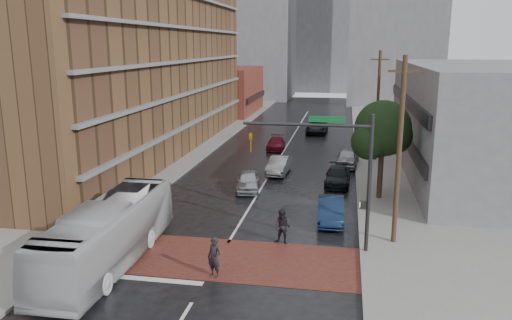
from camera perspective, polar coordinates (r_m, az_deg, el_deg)
The scene contains 24 objects.
ground at distance 25.18m, azimuth -4.58°, elevation -11.61°, with size 160.00×160.00×0.00m, color black.
crosswalk at distance 25.62m, azimuth -4.29°, elevation -11.14°, with size 14.00×5.00×0.02m, color brown.
sidewalk_west at distance 51.31m, azimuth -9.91°, elevation 1.15°, with size 9.00×90.00×0.15m, color gray.
sidewalk_east at distance 48.54m, azimuth 16.52°, elevation 0.12°, with size 9.00×90.00×0.15m, color gray.
apartment_block at distance 50.36m, azimuth -13.75°, elevation 16.70°, with size 10.00×44.00×28.00m, color brown.
storefront_west at distance 78.50m, azimuth -3.06°, elevation 7.93°, with size 8.00×16.00×7.00m, color maroon.
building_east at distance 43.79m, azimuth 24.09°, elevation 4.06°, with size 11.00×26.00×9.00m, color gray.
distant_tower_west at distance 102.22m, azimuth -1.08°, elevation 16.15°, with size 18.00×16.00×32.00m, color gray.
distant_tower_east at distance 94.73m, azimuth 15.79°, elevation 17.14°, with size 16.00×14.00×36.00m, color gray.
distant_tower_center at distance 117.25m, azimuth 7.55°, elevation 13.69°, with size 12.00×10.00×24.00m, color gray.
street_tree at distance 34.70m, azimuth 14.30°, elevation 3.10°, with size 4.20×4.10×6.90m.
signal_mast at distance 25.26m, azimuth 9.65°, elevation -0.32°, with size 6.50×0.30×7.20m.
utility_pole_near at distance 26.78m, azimuth 16.05°, elevation 1.01°, with size 1.60×0.26×10.00m.
utility_pole_far at distance 46.48m, azimuth 13.73°, elevation 6.07°, with size 1.60×0.26×10.00m.
transit_bus at distance 25.44m, azimuth -16.46°, elevation -8.04°, with size 2.64×11.27×3.14m, color #BCBCBE.
pedestrian_a at distance 23.39m, azimuth -4.79°, elevation -11.05°, with size 0.70×0.46×1.92m, color black.
pedestrian_b at distance 27.02m, azimuth 3.05°, elevation -7.62°, with size 0.93×0.73×1.92m, color black.
car_travel_a at distance 36.70m, azimuth -0.94°, elevation -2.40°, with size 1.68×4.18×1.42m, color #B4B6BC.
car_travel_b at distance 41.45m, azimuth 2.63°, elevation -0.61°, with size 1.50×4.30×1.42m, color #ADB0B5.
car_travel_c at distance 51.12m, azimuth 2.28°, elevation 1.90°, with size 1.71×4.21×1.22m, color maroon.
suv_travel at distance 60.88m, azimuth 6.98°, elevation 3.74°, with size 2.43×5.27×1.46m, color black.
car_parked_near at distance 30.63m, azimuth 8.55°, elevation -5.69°, with size 1.53×4.39×1.44m, color #132242.
car_parked_mid at distance 38.67m, azimuth 9.32°, elevation -1.85°, with size 1.85×4.55×1.32m, color black.
car_parked_far at distance 44.66m, azimuth 10.40°, elevation 0.28°, with size 1.84×4.56×1.55m, color #929499.
Camera 1 is at (6.00, -22.09, 10.49)m, focal length 35.00 mm.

